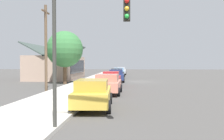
% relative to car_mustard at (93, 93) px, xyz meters
% --- Properties ---
extents(ground_plane, '(120.00, 120.00, 0.00)m').
position_rel_car_mustard_xyz_m(ground_plane, '(19.25, -2.89, -0.82)').
color(ground_plane, '#4C4947').
extents(sidewalk_curb, '(60.00, 4.20, 0.16)m').
position_rel_car_mustard_xyz_m(sidewalk_curb, '(19.25, 2.71, -0.74)').
color(sidewalk_curb, beige).
rests_on(sidewalk_curb, ground).
extents(car_mustard, '(4.92, 2.23, 1.59)m').
position_rel_car_mustard_xyz_m(car_mustard, '(0.00, 0.00, 0.00)').
color(car_mustard, gold).
rests_on(car_mustard, ground).
extents(car_coral, '(4.34, 2.14, 1.59)m').
position_rel_car_mustard_xyz_m(car_coral, '(6.08, -0.28, -0.00)').
color(car_coral, '#EA8C75').
rests_on(car_coral, ground).
extents(car_cherry, '(4.62, 1.98, 1.59)m').
position_rel_car_mustard_xyz_m(car_cherry, '(12.46, -0.09, -0.00)').
color(car_cherry, red).
rests_on(car_cherry, ground).
extents(car_navy, '(4.40, 2.22, 1.59)m').
position_rel_car_mustard_xyz_m(car_navy, '(18.39, -0.25, -0.00)').
color(car_navy, navy).
rests_on(car_navy, ground).
extents(car_charcoal, '(4.92, 2.14, 1.59)m').
position_rel_car_mustard_xyz_m(car_charcoal, '(24.74, -0.06, -0.00)').
color(car_charcoal, '#2D3035').
rests_on(car_charcoal, ground).
extents(car_skyblue, '(4.59, 2.19, 1.59)m').
position_rel_car_mustard_xyz_m(car_skyblue, '(30.70, -0.08, -0.00)').
color(car_skyblue, '#8CB7E0').
rests_on(car_skyblue, ground).
extents(car_silver, '(4.64, 2.07, 1.59)m').
position_rel_car_mustard_xyz_m(car_silver, '(37.35, -0.27, -0.00)').
color(car_silver, silver).
rests_on(car_silver, ground).
extents(storefront_building, '(12.36, 6.65, 5.26)m').
position_rel_car_mustard_xyz_m(storefront_building, '(23.88, 9.09, 1.05)').
color(storefront_building, tan).
rests_on(storefront_building, ground).
extents(shade_tree, '(4.22, 4.22, 6.17)m').
position_rel_car_mustard_xyz_m(shade_tree, '(15.08, 5.56, 3.22)').
color(shade_tree, brown).
rests_on(shade_tree, ground).
extents(traffic_light_main, '(0.37, 2.79, 5.20)m').
position_rel_car_mustard_xyz_m(traffic_light_main, '(-4.54, -0.35, 2.67)').
color(traffic_light_main, '#383833').
rests_on(traffic_light_main, ground).
extents(utility_pole_wooden, '(1.80, 0.24, 7.50)m').
position_rel_car_mustard_xyz_m(utility_pole_wooden, '(7.87, 5.31, 3.11)').
color(utility_pole_wooden, brown).
rests_on(utility_pole_wooden, ground).
extents(fire_hydrant_red, '(0.22, 0.22, 0.71)m').
position_rel_car_mustard_xyz_m(fire_hydrant_red, '(25.63, 1.31, -0.32)').
color(fire_hydrant_red, red).
rests_on(fire_hydrant_red, sidewalk_curb).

